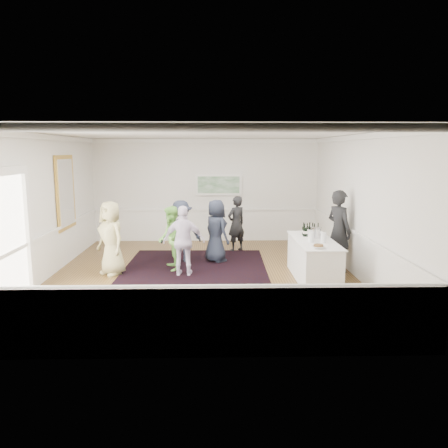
{
  "coord_description": "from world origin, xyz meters",
  "views": [
    {
      "loc": [
        0.27,
        -9.66,
        2.84
      ],
      "look_at": [
        0.49,
        0.2,
        1.17
      ],
      "focal_mm": 35.0,
      "sensor_mm": 36.0,
      "label": 1
    }
  ],
  "objects_px": {
    "guest_green": "(171,238)",
    "guest_navy": "(216,231)",
    "guest_dark_b": "(236,224)",
    "guest_lilac": "(184,241)",
    "nut_bowl": "(318,246)",
    "bartender": "(339,231)",
    "guest_dark_a": "(181,231)",
    "guest_tan": "(111,238)",
    "ice_bucket": "(316,233)",
    "serving_table": "(313,259)"
  },
  "relations": [
    {
      "from": "guest_dark_a",
      "to": "guest_dark_b",
      "type": "height_order",
      "value": "guest_dark_a"
    },
    {
      "from": "guest_tan",
      "to": "ice_bucket",
      "type": "bearing_deg",
      "value": 41.23
    },
    {
      "from": "serving_table",
      "to": "guest_lilac",
      "type": "xyz_separation_m",
      "value": [
        -2.89,
        0.35,
        0.36
      ]
    },
    {
      "from": "guest_green",
      "to": "nut_bowl",
      "type": "xyz_separation_m",
      "value": [
        3.12,
        -1.66,
        0.16
      ]
    },
    {
      "from": "guest_dark_b",
      "to": "ice_bucket",
      "type": "relative_size",
      "value": 6.06
    },
    {
      "from": "serving_table",
      "to": "guest_lilac",
      "type": "relative_size",
      "value": 1.37
    },
    {
      "from": "guest_green",
      "to": "guest_dark_b",
      "type": "height_order",
      "value": "guest_dark_b"
    },
    {
      "from": "guest_tan",
      "to": "guest_lilac",
      "type": "distance_m",
      "value": 1.68
    },
    {
      "from": "guest_dark_a",
      "to": "guest_navy",
      "type": "relative_size",
      "value": 0.99
    },
    {
      "from": "bartender",
      "to": "guest_lilac",
      "type": "bearing_deg",
      "value": 67.87
    },
    {
      "from": "guest_green",
      "to": "guest_navy",
      "type": "relative_size",
      "value": 0.96
    },
    {
      "from": "guest_tan",
      "to": "guest_navy",
      "type": "xyz_separation_m",
      "value": [
        2.42,
        1.1,
        -0.05
      ]
    },
    {
      "from": "serving_table",
      "to": "bartender",
      "type": "distance_m",
      "value": 1.13
    },
    {
      "from": "ice_bucket",
      "to": "serving_table",
      "type": "bearing_deg",
      "value": -110.5
    },
    {
      "from": "serving_table",
      "to": "ice_bucket",
      "type": "xyz_separation_m",
      "value": [
        0.09,
        0.23,
        0.56
      ]
    },
    {
      "from": "serving_table",
      "to": "guest_green",
      "type": "xyz_separation_m",
      "value": [
        -3.22,
        0.83,
        0.32
      ]
    },
    {
      "from": "guest_navy",
      "to": "bartender",
      "type": "bearing_deg",
      "value": -144.53
    },
    {
      "from": "nut_bowl",
      "to": "guest_tan",
      "type": "bearing_deg",
      "value": 163.46
    },
    {
      "from": "guest_lilac",
      "to": "nut_bowl",
      "type": "height_order",
      "value": "guest_lilac"
    },
    {
      "from": "guest_navy",
      "to": "ice_bucket",
      "type": "xyz_separation_m",
      "value": [
        2.23,
        -1.36,
        0.2
      ]
    },
    {
      "from": "bartender",
      "to": "ice_bucket",
      "type": "height_order",
      "value": "bartender"
    },
    {
      "from": "serving_table",
      "to": "nut_bowl",
      "type": "height_order",
      "value": "nut_bowl"
    },
    {
      "from": "guest_navy",
      "to": "guest_green",
      "type": "bearing_deg",
      "value": 88.1
    },
    {
      "from": "guest_tan",
      "to": "ice_bucket",
      "type": "height_order",
      "value": "guest_tan"
    },
    {
      "from": "ice_bucket",
      "to": "bartender",
      "type": "bearing_deg",
      "value": 34.83
    },
    {
      "from": "guest_lilac",
      "to": "guest_dark_b",
      "type": "height_order",
      "value": "guest_lilac"
    },
    {
      "from": "serving_table",
      "to": "guest_navy",
      "type": "distance_m",
      "value": 2.7
    },
    {
      "from": "ice_bucket",
      "to": "nut_bowl",
      "type": "distance_m",
      "value": 1.08
    },
    {
      "from": "serving_table",
      "to": "guest_dark_b",
      "type": "distance_m",
      "value": 3.24
    },
    {
      "from": "guest_dark_b",
      "to": "guest_navy",
      "type": "xyz_separation_m",
      "value": [
        -0.57,
        -1.22,
        0.02
      ]
    },
    {
      "from": "guest_green",
      "to": "guest_lilac",
      "type": "bearing_deg",
      "value": 21.81
    },
    {
      "from": "guest_tan",
      "to": "guest_green",
      "type": "xyz_separation_m",
      "value": [
        1.34,
        0.34,
        -0.08
      ]
    },
    {
      "from": "serving_table",
      "to": "guest_navy",
      "type": "xyz_separation_m",
      "value": [
        -2.15,
        1.59,
        0.36
      ]
    },
    {
      "from": "guest_navy",
      "to": "nut_bowl",
      "type": "height_order",
      "value": "guest_navy"
    },
    {
      "from": "guest_tan",
      "to": "guest_lilac",
      "type": "relative_size",
      "value": 1.06
    },
    {
      "from": "guest_green",
      "to": "guest_navy",
      "type": "xyz_separation_m",
      "value": [
        1.07,
        0.76,
        0.03
      ]
    },
    {
      "from": "serving_table",
      "to": "nut_bowl",
      "type": "distance_m",
      "value": 0.97
    },
    {
      "from": "guest_lilac",
      "to": "guest_dark_b",
      "type": "relative_size",
      "value": 1.02
    },
    {
      "from": "guest_dark_a",
      "to": "nut_bowl",
      "type": "relative_size",
      "value": 6.09
    },
    {
      "from": "nut_bowl",
      "to": "guest_dark_a",
      "type": "bearing_deg",
      "value": 140.53
    },
    {
      "from": "guest_green",
      "to": "ice_bucket",
      "type": "distance_m",
      "value": 3.37
    },
    {
      "from": "guest_lilac",
      "to": "ice_bucket",
      "type": "bearing_deg",
      "value": -179.4
    },
    {
      "from": "guest_tan",
      "to": "guest_navy",
      "type": "height_order",
      "value": "guest_tan"
    },
    {
      "from": "guest_green",
      "to": "guest_navy",
      "type": "height_order",
      "value": "guest_navy"
    },
    {
      "from": "guest_tan",
      "to": "serving_table",
      "type": "bearing_deg",
      "value": 38.3
    },
    {
      "from": "guest_lilac",
      "to": "nut_bowl",
      "type": "distance_m",
      "value": 3.03
    },
    {
      "from": "guest_dark_b",
      "to": "ice_bucket",
      "type": "xyz_separation_m",
      "value": [
        1.66,
        -2.58,
        0.22
      ]
    },
    {
      "from": "serving_table",
      "to": "bartender",
      "type": "bearing_deg",
      "value": 42.81
    },
    {
      "from": "guest_dark_a",
      "to": "guest_dark_b",
      "type": "distance_m",
      "value": 1.91
    },
    {
      "from": "nut_bowl",
      "to": "guest_green",
      "type": "bearing_deg",
      "value": 151.92
    }
  ]
}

